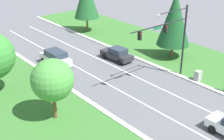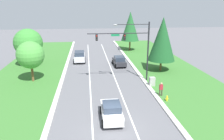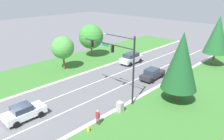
{
  "view_description": "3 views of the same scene",
  "coord_description": "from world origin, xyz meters",
  "px_view_note": "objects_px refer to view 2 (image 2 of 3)",
  "views": [
    {
      "loc": [
        -20.7,
        -8.44,
        15.18
      ],
      "look_at": [
        -1.43,
        14.52,
        1.64
      ],
      "focal_mm": 50.0,
      "sensor_mm": 36.0,
      "label": 1
    },
    {
      "loc": [
        -2.03,
        -16.72,
        10.18
      ],
      "look_at": [
        1.38,
        12.68,
        1.25
      ],
      "focal_mm": 35.0,
      "sensor_mm": 36.0,
      "label": 2
    },
    {
      "loc": [
        19.93,
        -6.6,
        12.7
      ],
      "look_at": [
        -0.38,
        14.55,
        1.72
      ],
      "focal_mm": 35.0,
      "sensor_mm": 36.0,
      "label": 3
    }
  ],
  "objects_px": {
    "silver_suv": "(80,56)",
    "oak_near_left_tree": "(30,55)",
    "conifer_far_right_tree": "(130,26)",
    "pedestrian": "(161,89)",
    "conifer_near_right_tree": "(162,39)",
    "traffic_signal_mast": "(131,43)",
    "oak_far_left_tree": "(28,43)",
    "fire_hydrant": "(167,99)",
    "white_sedan": "(111,111)",
    "charcoal_sedan": "(119,61)",
    "utility_cabinet": "(152,82)"
  },
  "relations": [
    {
      "from": "pedestrian",
      "to": "fire_hydrant",
      "type": "bearing_deg",
      "value": 94.91
    },
    {
      "from": "charcoal_sedan",
      "to": "conifer_near_right_tree",
      "type": "height_order",
      "value": "conifer_near_right_tree"
    },
    {
      "from": "charcoal_sedan",
      "to": "traffic_signal_mast",
      "type": "bearing_deg",
      "value": -89.8
    },
    {
      "from": "silver_suv",
      "to": "conifer_near_right_tree",
      "type": "height_order",
      "value": "conifer_near_right_tree"
    },
    {
      "from": "silver_suv",
      "to": "fire_hydrant",
      "type": "distance_m",
      "value": 20.97
    },
    {
      "from": "conifer_near_right_tree",
      "to": "pedestrian",
      "type": "bearing_deg",
      "value": -108.42
    },
    {
      "from": "pedestrian",
      "to": "conifer_near_right_tree",
      "type": "distance_m",
      "value": 11.11
    },
    {
      "from": "conifer_far_right_tree",
      "to": "silver_suv",
      "type": "bearing_deg",
      "value": -141.53
    },
    {
      "from": "fire_hydrant",
      "to": "oak_near_left_tree",
      "type": "height_order",
      "value": "oak_near_left_tree"
    },
    {
      "from": "silver_suv",
      "to": "oak_near_left_tree",
      "type": "bearing_deg",
      "value": -121.66
    },
    {
      "from": "traffic_signal_mast",
      "to": "conifer_far_right_tree",
      "type": "distance_m",
      "value": 20.69
    },
    {
      "from": "charcoal_sedan",
      "to": "pedestrian",
      "type": "bearing_deg",
      "value": -80.69
    },
    {
      "from": "silver_suv",
      "to": "oak_far_left_tree",
      "type": "bearing_deg",
      "value": -165.66
    },
    {
      "from": "oak_near_left_tree",
      "to": "oak_far_left_tree",
      "type": "bearing_deg",
      "value": 105.31
    },
    {
      "from": "silver_suv",
      "to": "charcoal_sedan",
      "type": "height_order",
      "value": "silver_suv"
    },
    {
      "from": "silver_suv",
      "to": "charcoal_sedan",
      "type": "xyz_separation_m",
      "value": [
        6.84,
        -3.47,
        -0.18
      ]
    },
    {
      "from": "conifer_near_right_tree",
      "to": "conifer_far_right_tree",
      "type": "distance_m",
      "value": 16.21
    },
    {
      "from": "conifer_near_right_tree",
      "to": "oak_far_left_tree",
      "type": "distance_m",
      "value": 21.79
    },
    {
      "from": "silver_suv",
      "to": "fire_hydrant",
      "type": "relative_size",
      "value": 6.54
    },
    {
      "from": "oak_near_left_tree",
      "to": "oak_far_left_tree",
      "type": "relative_size",
      "value": 0.87
    },
    {
      "from": "traffic_signal_mast",
      "to": "oak_near_left_tree",
      "type": "bearing_deg",
      "value": 174.21
    },
    {
      "from": "charcoal_sedan",
      "to": "pedestrian",
      "type": "height_order",
      "value": "pedestrian"
    },
    {
      "from": "traffic_signal_mast",
      "to": "pedestrian",
      "type": "distance_m",
      "value": 7.52
    },
    {
      "from": "traffic_signal_mast",
      "to": "conifer_far_right_tree",
      "type": "xyz_separation_m",
      "value": [
        3.89,
        20.32,
        0.14
      ]
    },
    {
      "from": "fire_hydrant",
      "to": "oak_far_left_tree",
      "type": "xyz_separation_m",
      "value": [
        -18.13,
        16.26,
        3.69
      ]
    },
    {
      "from": "charcoal_sedan",
      "to": "oak_far_left_tree",
      "type": "distance_m",
      "value": 15.48
    },
    {
      "from": "oak_far_left_tree",
      "to": "conifer_far_right_tree",
      "type": "bearing_deg",
      "value": 29.71
    },
    {
      "from": "traffic_signal_mast",
      "to": "silver_suv",
      "type": "bearing_deg",
      "value": 122.08
    },
    {
      "from": "oak_near_left_tree",
      "to": "pedestrian",
      "type": "bearing_deg",
      "value": -23.71
    },
    {
      "from": "silver_suv",
      "to": "pedestrian",
      "type": "xyz_separation_m",
      "value": [
        9.66,
        -17.07,
        -0.07
      ]
    },
    {
      "from": "silver_suv",
      "to": "conifer_far_right_tree",
      "type": "distance_m",
      "value": 14.87
    },
    {
      "from": "white_sedan",
      "to": "pedestrian",
      "type": "xyz_separation_m",
      "value": [
        6.21,
        4.54,
        0.1
      ]
    },
    {
      "from": "conifer_far_right_tree",
      "to": "pedestrian",
      "type": "bearing_deg",
      "value": -93.19
    },
    {
      "from": "fire_hydrant",
      "to": "oak_far_left_tree",
      "type": "height_order",
      "value": "oak_far_left_tree"
    },
    {
      "from": "conifer_far_right_tree",
      "to": "utility_cabinet",
      "type": "bearing_deg",
      "value": -93.77
    },
    {
      "from": "white_sedan",
      "to": "pedestrian",
      "type": "bearing_deg",
      "value": 36.58
    },
    {
      "from": "oak_far_left_tree",
      "to": "oak_near_left_tree",
      "type": "bearing_deg",
      "value": -74.69
    },
    {
      "from": "pedestrian",
      "to": "conifer_near_right_tree",
      "type": "height_order",
      "value": "conifer_near_right_tree"
    },
    {
      "from": "traffic_signal_mast",
      "to": "conifer_near_right_tree",
      "type": "xyz_separation_m",
      "value": [
        5.71,
        4.21,
        -0.29
      ]
    },
    {
      "from": "traffic_signal_mast",
      "to": "oak_far_left_tree",
      "type": "height_order",
      "value": "traffic_signal_mast"
    },
    {
      "from": "oak_near_left_tree",
      "to": "charcoal_sedan",
      "type": "bearing_deg",
      "value": 27.33
    },
    {
      "from": "traffic_signal_mast",
      "to": "white_sedan",
      "type": "xyz_separation_m",
      "value": [
        -3.76,
        -10.1,
        -4.52
      ]
    },
    {
      "from": "pedestrian",
      "to": "oak_far_left_tree",
      "type": "distance_m",
      "value": 23.47
    },
    {
      "from": "traffic_signal_mast",
      "to": "utility_cabinet",
      "type": "distance_m",
      "value": 5.78
    },
    {
      "from": "oak_near_left_tree",
      "to": "traffic_signal_mast",
      "type": "bearing_deg",
      "value": -5.79
    },
    {
      "from": "traffic_signal_mast",
      "to": "white_sedan",
      "type": "height_order",
      "value": "traffic_signal_mast"
    },
    {
      "from": "fire_hydrant",
      "to": "pedestrian",
      "type": "bearing_deg",
      "value": 98.58
    },
    {
      "from": "traffic_signal_mast",
      "to": "charcoal_sedan",
      "type": "bearing_deg",
      "value": 92.58
    },
    {
      "from": "silver_suv",
      "to": "oak_near_left_tree",
      "type": "distance_m",
      "value": 12.14
    },
    {
      "from": "traffic_signal_mast",
      "to": "oak_far_left_tree",
      "type": "bearing_deg",
      "value": 149.04
    }
  ]
}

